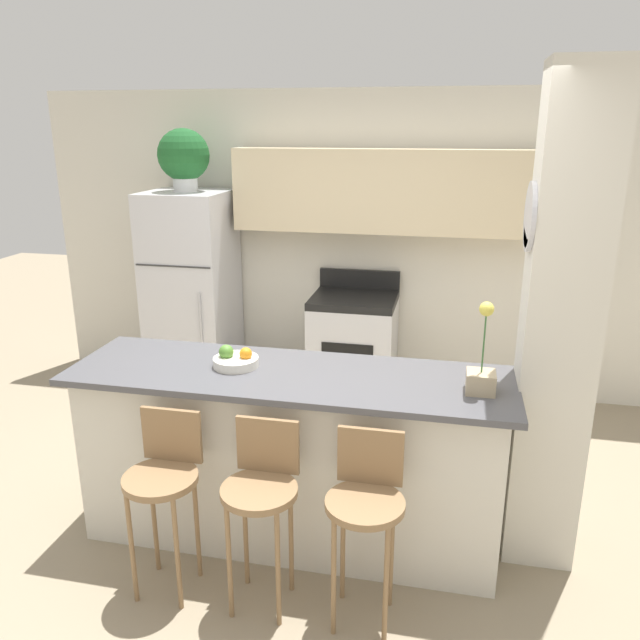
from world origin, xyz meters
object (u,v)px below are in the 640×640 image
at_px(refrigerator, 192,293).
at_px(bar_stool_right, 366,502).
at_px(stove_range, 353,347).
at_px(trash_bin, 247,382).
at_px(bar_stool_mid, 262,490).
at_px(potted_plant_on_fridge, 184,157).
at_px(bar_stool_left, 164,478).
at_px(fruit_bowl, 235,360).
at_px(orchid_vase, 481,372).

xyz_separation_m(refrigerator, bar_stool_right, (1.86, -2.41, -0.25)).
height_order(stove_range, trash_bin, stove_range).
height_order(refrigerator, bar_stool_mid, refrigerator).
bearing_deg(trash_bin, potted_plant_on_fridge, 156.35).
distance_m(stove_range, bar_stool_right, 2.51).
bearing_deg(stove_range, bar_stool_right, -79.51).
relative_size(bar_stool_left, fruit_bowl, 3.77).
relative_size(stove_range, potted_plant_on_fridge, 2.14).
xyz_separation_m(stove_range, fruit_bowl, (-0.35, -1.91, 0.58)).
bearing_deg(bar_stool_left, bar_stool_right, 0.00).
xyz_separation_m(orchid_vase, fruit_bowl, (-1.29, 0.07, -0.07)).
relative_size(stove_range, bar_stool_mid, 1.15).
height_order(bar_stool_left, bar_stool_right, same).
bearing_deg(bar_stool_right, trash_bin, 121.11).
bearing_deg(potted_plant_on_fridge, refrigerator, -63.82).
relative_size(stove_range, orchid_vase, 2.32).
xyz_separation_m(stove_range, trash_bin, (-0.85, -0.29, -0.27)).
bearing_deg(trash_bin, refrigerator, 156.36).
height_order(potted_plant_on_fridge, trash_bin, potted_plant_on_fridge).
xyz_separation_m(bar_stool_right, trash_bin, (-1.31, 2.17, -0.42)).
height_order(refrigerator, bar_stool_right, refrigerator).
distance_m(stove_range, fruit_bowl, 2.03).
xyz_separation_m(refrigerator, bar_stool_left, (0.87, -2.41, -0.25)).
xyz_separation_m(bar_stool_left, orchid_vase, (1.48, 0.47, 0.50)).
bearing_deg(bar_stool_mid, trash_bin, 110.52).
bearing_deg(trash_bin, fruit_bowl, -72.70).
distance_m(fruit_bowl, trash_bin, 1.90).
bearing_deg(fruit_bowl, stove_range, 79.66).
xyz_separation_m(potted_plant_on_fridge, orchid_vase, (2.35, -1.94, -0.90)).
bearing_deg(stove_range, fruit_bowl, -100.34).
relative_size(refrigerator, trash_bin, 4.58).
xyz_separation_m(refrigerator, stove_range, (1.41, 0.05, -0.41)).
bearing_deg(stove_range, potted_plant_on_fridge, -178.06).
xyz_separation_m(stove_range, potted_plant_on_fridge, (-1.41, -0.05, 1.55)).
bearing_deg(orchid_vase, trash_bin, 136.69).
bearing_deg(trash_bin, stove_range, 18.84).
xyz_separation_m(bar_stool_right, fruit_bowl, (-0.80, 0.55, 0.42)).
xyz_separation_m(refrigerator, trash_bin, (0.56, -0.24, -0.68)).
distance_m(refrigerator, bar_stool_left, 2.58).
bearing_deg(orchid_vase, bar_stool_mid, -154.34).
distance_m(refrigerator, trash_bin, 0.91).
bearing_deg(trash_bin, bar_stool_mid, -69.48).
xyz_separation_m(bar_stool_mid, fruit_bowl, (-0.31, 0.55, 0.42)).
bearing_deg(refrigerator, orchid_vase, -39.47).
distance_m(bar_stool_left, fruit_bowl, 0.72).
bearing_deg(trash_bin, bar_stool_left, -81.75).
distance_m(bar_stool_left, orchid_vase, 1.63).
relative_size(bar_stool_mid, fruit_bowl, 3.77).
relative_size(bar_stool_right, fruit_bowl, 3.77).
height_order(bar_stool_right, potted_plant_on_fridge, potted_plant_on_fridge).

